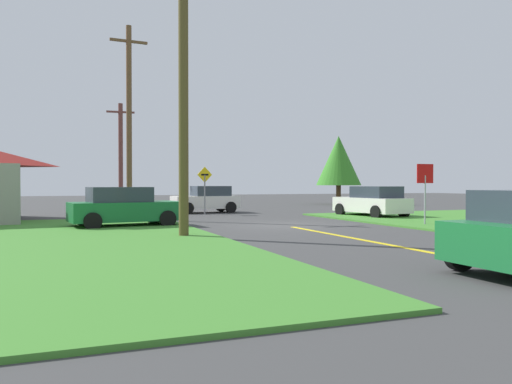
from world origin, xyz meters
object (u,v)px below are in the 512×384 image
Objects in this scene: utility_pole_mid at (129,120)px; direction_sign at (205,185)px; car_on_crossroad at (372,202)px; utility_pole_near at (183,96)px; car_approaching_junction at (207,199)px; oak_tree_left at (339,161)px; stop_sign at (425,182)px; parked_car_near_building at (124,207)px; utility_pole_far at (121,155)px.

direction_sign is at bearing 30.27° from utility_pole_mid.
utility_pole_near reaches higher than car_on_crossroad.
utility_pole_mid is (-5.15, -4.49, 4.06)m from car_approaching_junction.
car_on_crossroad is 13.90m from utility_pole_near.
oak_tree_left is (19.12, 12.56, -1.12)m from utility_pole_mid.
car_approaching_junction is at bearing -63.09° from stop_sign.
oak_tree_left reaches higher than stop_sign.
utility_pole_mid reaches higher than stop_sign.
oak_tree_left reaches higher than parked_car_near_building.
car_on_crossroad is 16.74m from utility_pole_far.
stop_sign is at bearing 112.29° from car_approaching_junction.
utility_pole_mid reaches higher than direction_sign.
car_approaching_junction is 14.82m from utility_pole_near.
direction_sign is at bearing 45.30° from parked_car_near_building.
oak_tree_left is (14.59, 9.92, 2.05)m from direction_sign.
utility_pole_far reaches higher than direction_sign.
utility_pole_far reaches higher than car_approaching_junction.
parked_car_near_building and car_approaching_junction have the same top height.
stop_sign is 0.44× the size of oak_tree_left.
stop_sign is at bearing -36.58° from utility_pole_mid.
car_on_crossroad is 1.63× the size of direction_sign.
utility_pole_near reaches higher than parked_car_near_building.
car_on_crossroad is at bearing -100.48° from stop_sign.
stop_sign is at bearing 160.71° from car_on_crossroad.
utility_pole_mid is at bearing -146.70° from oak_tree_left.
stop_sign reaches higher than parked_car_near_building.
stop_sign is 20.25m from utility_pole_far.
oak_tree_left is (18.54, 3.46, 0.10)m from utility_pole_far.
utility_pole_mid is at bearing 71.50° from car_on_crossroad.
utility_pole_mid is 1.61× the size of oak_tree_left.
parked_car_near_building is at bearing -95.66° from utility_pole_far.
utility_pole_mid is 6.13m from direction_sign.
utility_pole_mid reaches higher than utility_pole_near.
car_approaching_junction is at bearing 71.41° from direction_sign.
utility_pole_far is at bearing 86.36° from utility_pole_mid.
car_approaching_junction is 7.95m from utility_pole_mid.
direction_sign is 17.76m from oak_tree_left.
utility_pole_near is 3.29× the size of direction_sign.
stop_sign is 0.36× the size of utility_pole_far.
oak_tree_left is at bearing -109.31° from stop_sign.
oak_tree_left is at bearing 32.90° from parked_car_near_building.
direction_sign is (-6.48, 10.81, -0.13)m from stop_sign.
car_on_crossroad is 0.99× the size of parked_car_near_building.
utility_pole_far is 2.59× the size of direction_sign.
utility_pole_mid is at bearing -149.73° from direction_sign.
parked_car_near_building is at bearing -99.92° from utility_pole_mid.
utility_pole_mid is 9.20m from utility_pole_far.
utility_pole_far is at bearing -47.80° from car_approaching_junction.
car_approaching_junction is 2.14m from direction_sign.
car_on_crossroad is 9.35m from direction_sign.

